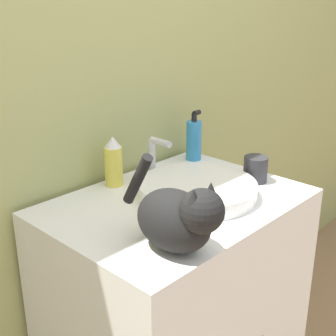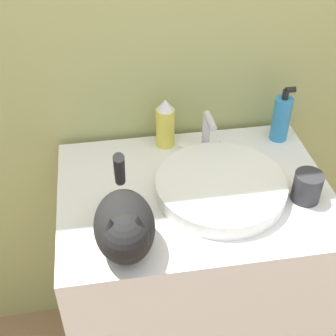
% 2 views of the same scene
% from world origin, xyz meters
% --- Properties ---
extents(wall_back, '(6.00, 0.05, 2.50)m').
position_xyz_m(wall_back, '(0.00, 0.61, 1.25)').
color(wall_back, tan).
rests_on(wall_back, ground_plane).
extents(vanity_cabinet, '(0.78, 0.58, 0.89)m').
position_xyz_m(vanity_cabinet, '(0.00, 0.28, 0.45)').
color(vanity_cabinet, white).
rests_on(vanity_cabinet, ground_plane).
extents(sink_basin, '(0.37, 0.37, 0.05)m').
position_xyz_m(sink_basin, '(0.07, 0.26, 0.91)').
color(sink_basin, white).
rests_on(sink_basin, vanity_cabinet).
extents(faucet, '(0.16, 0.10, 0.15)m').
position_xyz_m(faucet, '(0.07, 0.45, 0.96)').
color(faucet, silver).
rests_on(faucet, vanity_cabinet).
extents(cat, '(0.15, 0.32, 0.22)m').
position_xyz_m(cat, '(-0.21, 0.08, 0.98)').
color(cat, black).
rests_on(cat, vanity_cabinet).
extents(soap_bottle, '(0.06, 0.06, 0.19)m').
position_xyz_m(soap_bottle, '(0.32, 0.49, 0.97)').
color(soap_bottle, '#338CCC').
rests_on(soap_bottle, vanity_cabinet).
extents(spray_bottle, '(0.06, 0.06, 0.17)m').
position_xyz_m(spray_bottle, '(-0.05, 0.51, 0.97)').
color(spray_bottle, '#EADB4C').
rests_on(spray_bottle, vanity_cabinet).
extents(cup, '(0.08, 0.08, 0.09)m').
position_xyz_m(cup, '(0.29, 0.20, 0.93)').
color(cup, '#2D2D33').
rests_on(cup, vanity_cabinet).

